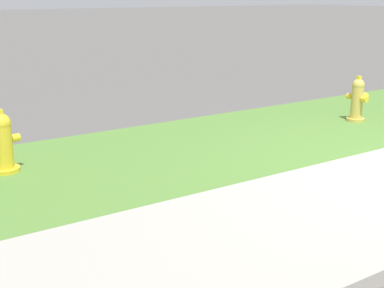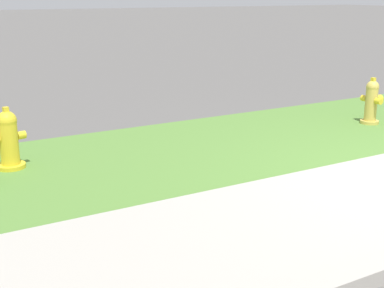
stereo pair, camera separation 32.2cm
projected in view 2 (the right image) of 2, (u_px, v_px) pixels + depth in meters
grass_verge at (297, 131)px, 7.47m from camera, size 18.00×2.73×0.01m
fire_hydrant_at_driveway at (372, 102)px, 7.84m from camera, size 0.32×0.36×0.69m
fire_hydrant_near_corner at (8, 139)px, 5.83m from camera, size 0.39×0.37×0.69m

